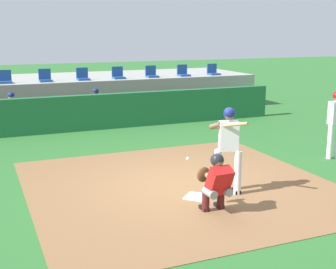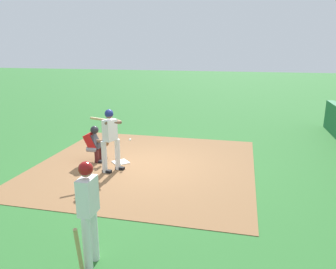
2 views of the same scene
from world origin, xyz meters
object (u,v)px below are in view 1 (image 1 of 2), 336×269
at_px(stadium_seat_8, 213,72).
at_px(stadium_seat_2, 5,80).
at_px(catcher_crouched, 216,181).
at_px(on_deck_batter, 336,120).
at_px(batter_at_plate, 228,145).
at_px(stadium_seat_5, 118,75).
at_px(stadium_seat_6, 152,74).
at_px(home_plate, 197,197).
at_px(stadium_seat_4, 83,77).
at_px(stadium_seat_3, 45,78).
at_px(stadium_seat_7, 183,73).
at_px(dugout_player_2, 13,111).
at_px(dugout_player_3, 97,106).

bearing_deg(stadium_seat_8, stadium_seat_2, 180.00).
xyz_separation_m(catcher_crouched, on_deck_batter, (4.65, 2.10, 0.41)).
bearing_deg(batter_at_plate, stadium_seat_5, 85.77).
bearing_deg(batter_at_plate, stadium_seat_8, 63.44).
bearing_deg(stadium_seat_6, stadium_seat_5, 180.00).
relative_size(home_plate, stadium_seat_6, 0.92).
distance_m(on_deck_batter, stadium_seat_4, 10.04).
distance_m(stadium_seat_3, stadium_seat_8, 7.22).
distance_m(stadium_seat_6, stadium_seat_8, 2.89).
distance_m(catcher_crouched, on_deck_batter, 5.12).
bearing_deg(stadium_seat_5, stadium_seat_7, 0.00).
xyz_separation_m(stadium_seat_4, stadium_seat_5, (1.44, 0.00, 0.00)).
bearing_deg(stadium_seat_3, stadium_seat_6, 0.00).
height_order(dugout_player_2, stadium_seat_3, stadium_seat_3).
bearing_deg(dugout_player_3, stadium_seat_2, 145.08).
relative_size(stadium_seat_2, stadium_seat_6, 1.00).
bearing_deg(stadium_seat_6, home_plate, -105.84).
relative_size(dugout_player_2, stadium_seat_8, 2.71).
relative_size(dugout_player_3, stadium_seat_8, 2.71).
distance_m(batter_at_plate, stadium_seat_2, 10.80).
bearing_deg(dugout_player_2, stadium_seat_4, 35.49).
distance_m(home_plate, stadium_seat_3, 10.39).
bearing_deg(stadium_seat_5, stadium_seat_2, 180.00).
bearing_deg(stadium_seat_2, stadium_seat_4, 0.00).
height_order(stadium_seat_5, stadium_seat_8, same).
distance_m(dugout_player_2, stadium_seat_3, 2.62).
height_order(home_plate, on_deck_batter, on_deck_batter).
height_order(home_plate, stadium_seat_8, stadium_seat_8).
relative_size(dugout_player_3, stadium_seat_2, 2.71).
bearing_deg(dugout_player_2, stadium_seat_6, 19.51).
distance_m(stadium_seat_2, stadium_seat_4, 2.89).
height_order(batter_at_plate, stadium_seat_5, stadium_seat_5).
bearing_deg(stadium_seat_6, stadium_seat_4, 180.00).
bearing_deg(stadium_seat_3, stadium_seat_8, 0.00).
bearing_deg(stadium_seat_2, stadium_seat_7, 0.00).
height_order(batter_at_plate, stadium_seat_3, stadium_seat_3).
distance_m(stadium_seat_3, stadium_seat_4, 1.44).
bearing_deg(stadium_seat_6, stadium_seat_2, 180.00).
bearing_deg(stadium_seat_8, dugout_player_3, -160.52).
bearing_deg(on_deck_batter, dugout_player_3, 123.95).
distance_m(stadium_seat_2, stadium_seat_6, 5.78).
xyz_separation_m(stadium_seat_2, stadium_seat_3, (1.44, 0.00, 0.00)).
relative_size(catcher_crouched, stadium_seat_7, 3.07).
bearing_deg(stadium_seat_2, batter_at_plate, -70.62).
relative_size(dugout_player_3, stadium_seat_5, 2.71).
distance_m(dugout_player_2, stadium_seat_7, 7.52).
relative_size(batter_at_plate, stadium_seat_5, 3.76).
bearing_deg(on_deck_batter, dugout_player_2, 137.56).
bearing_deg(stadium_seat_8, home_plate, -119.58).
distance_m(home_plate, stadium_seat_8, 11.80).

